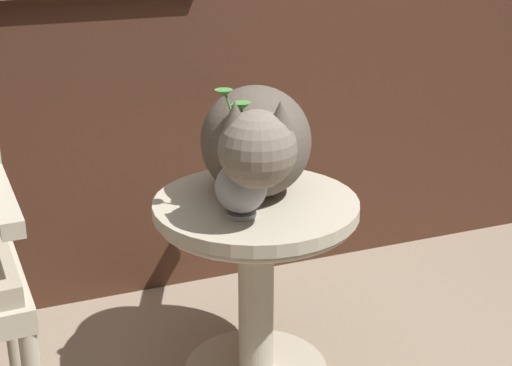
% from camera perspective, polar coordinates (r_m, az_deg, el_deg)
% --- Properties ---
extents(wicker_side_table, '(0.55, 0.55, 0.55)m').
position_cam_1_polar(wicker_side_table, '(2.10, 0.00, -5.52)').
color(wicker_side_table, '#B2A893').
rests_on(wicker_side_table, ground_plane).
extents(cat, '(0.39, 0.67, 0.32)m').
position_cam_1_polar(cat, '(2.00, 0.01, 3.03)').
color(cat, brown).
rests_on(cat, wicker_side_table).
extents(pewter_vase_with_ivy, '(0.13, 0.13, 0.32)m').
position_cam_1_polar(pewter_vase_with_ivy, '(1.91, -1.13, 0.33)').
color(pewter_vase_with_ivy, '#99999E').
rests_on(pewter_vase_with_ivy, wicker_side_table).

